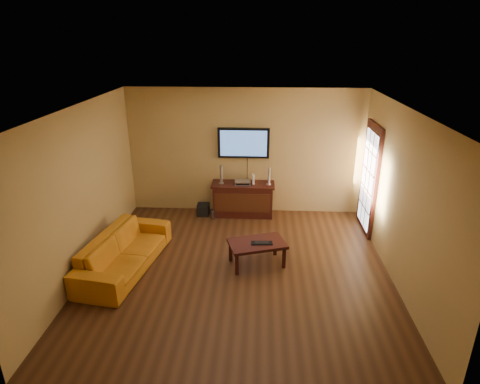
# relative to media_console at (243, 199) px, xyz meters

# --- Properties ---
(ground_plane) EXTENTS (5.00, 5.00, 0.00)m
(ground_plane) POSITION_rel_media_console_xyz_m (0.03, -2.24, -0.36)
(ground_plane) COLOR #381F0F
(ground_plane) RESTS_ON ground
(room_walls) EXTENTS (5.00, 5.00, 5.00)m
(room_walls) POSITION_rel_media_console_xyz_m (0.03, -1.61, 1.32)
(room_walls) COLOR tan
(room_walls) RESTS_ON ground
(french_door) EXTENTS (0.07, 1.02, 2.22)m
(french_door) POSITION_rel_media_console_xyz_m (2.49, -0.54, 0.69)
(french_door) COLOR black
(french_door) RESTS_ON ground
(media_console) EXTENTS (1.34, 0.51, 0.72)m
(media_console) POSITION_rel_media_console_xyz_m (0.00, 0.00, 0.00)
(media_console) COLOR black
(media_console) RESTS_ON ground
(television) EXTENTS (1.09, 0.08, 0.64)m
(television) POSITION_rel_media_console_xyz_m (-0.00, 0.22, 1.19)
(television) COLOR black
(television) RESTS_ON ground
(coffee_table) EXTENTS (1.06, 0.82, 0.42)m
(coffee_table) POSITION_rel_media_console_xyz_m (0.34, -2.02, -0.00)
(coffee_table) COLOR black
(coffee_table) RESTS_ON ground
(sofa) EXTENTS (0.94, 2.19, 0.83)m
(sofa) POSITION_rel_media_console_xyz_m (-1.88, -2.25, 0.05)
(sofa) COLOR #C77616
(sofa) RESTS_ON ground
(speaker_left) EXTENTS (0.11, 0.11, 0.40)m
(speaker_left) POSITION_rel_media_console_xyz_m (-0.46, -0.01, 0.54)
(speaker_left) COLOR silver
(speaker_left) RESTS_ON media_console
(speaker_right) EXTENTS (0.10, 0.10, 0.38)m
(speaker_right) POSITION_rel_media_console_xyz_m (0.55, -0.02, 0.53)
(speaker_right) COLOR silver
(speaker_right) RESTS_ON media_console
(av_receiver) EXTENTS (0.35, 0.26, 0.08)m
(av_receiver) POSITION_rel_media_console_xyz_m (-0.01, -0.02, 0.40)
(av_receiver) COLOR silver
(av_receiver) RESTS_ON media_console
(game_console) EXTENTS (0.06, 0.15, 0.20)m
(game_console) POSITION_rel_media_console_xyz_m (0.22, 0.03, 0.46)
(game_console) COLOR white
(game_console) RESTS_ON media_console
(subwoofer) EXTENTS (0.26, 0.26, 0.25)m
(subwoofer) POSITION_rel_media_console_xyz_m (-0.87, -0.07, -0.24)
(subwoofer) COLOR black
(subwoofer) RESTS_ON ground
(bottle) EXTENTS (0.08, 0.08, 0.22)m
(bottle) POSITION_rel_media_console_xyz_m (-0.63, -0.27, -0.26)
(bottle) COLOR white
(bottle) RESTS_ON ground
(keyboard) EXTENTS (0.37, 0.16, 0.02)m
(keyboard) POSITION_rel_media_console_xyz_m (0.42, -2.06, 0.07)
(keyboard) COLOR black
(keyboard) RESTS_ON coffee_table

